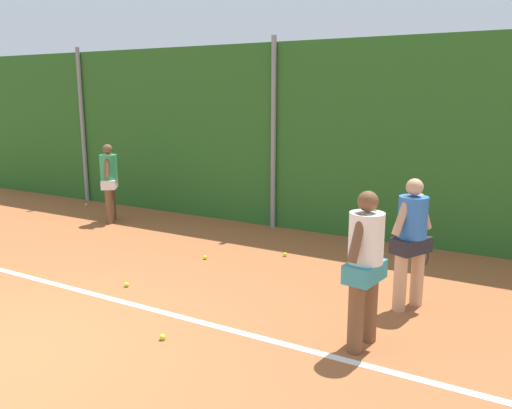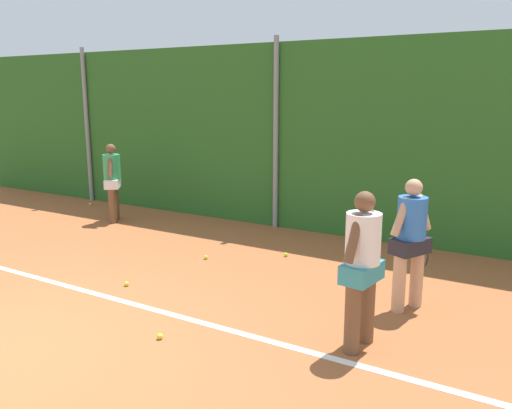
# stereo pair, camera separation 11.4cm
# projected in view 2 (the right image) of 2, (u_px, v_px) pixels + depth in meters

# --- Properties ---
(ground_plane) EXTENTS (27.71, 27.71, 0.00)m
(ground_plane) POSITION_uv_depth(u_px,v_px,m) (123.00, 295.00, 6.92)
(ground_plane) COLOR #A85B33
(hedge_fence_backdrop) EXTENTS (18.01, 0.25, 3.55)m
(hedge_fence_backdrop) POSITION_uv_depth(u_px,v_px,m) (280.00, 137.00, 10.20)
(hedge_fence_backdrop) COLOR #286023
(hedge_fence_backdrop) RESTS_ON ground_plane
(fence_post_left) EXTENTS (0.10, 0.10, 3.66)m
(fence_post_left) POSITION_uv_depth(u_px,v_px,m) (87.00, 126.00, 12.64)
(fence_post_left) COLOR gray
(fence_post_left) RESTS_ON ground_plane
(fence_post_center) EXTENTS (0.10, 0.10, 3.66)m
(fence_post_center) POSITION_uv_depth(u_px,v_px,m) (276.00, 135.00, 10.05)
(fence_post_center) COLOR gray
(fence_post_center) RESTS_ON ground_plane
(court_baseline_paint) EXTENTS (13.16, 0.10, 0.01)m
(court_baseline_paint) POSITION_uv_depth(u_px,v_px,m) (115.00, 299.00, 6.79)
(court_baseline_paint) COLOR white
(court_baseline_paint) RESTS_ON ground_plane
(player_foreground_near) EXTENTS (0.36, 0.78, 1.67)m
(player_foreground_near) POSITION_uv_depth(u_px,v_px,m) (362.00, 262.00, 5.33)
(player_foreground_near) COLOR brown
(player_foreground_near) RESTS_ON ground_plane
(player_midcourt) EXTENTS (0.46, 0.72, 1.63)m
(player_midcourt) POSITION_uv_depth(u_px,v_px,m) (411.00, 238.00, 6.32)
(player_midcourt) COLOR tan
(player_midcourt) RESTS_ON ground_plane
(player_backcourt_far) EXTENTS (0.50, 0.57, 1.61)m
(player_backcourt_far) POSITION_uv_depth(u_px,v_px,m) (112.00, 178.00, 10.73)
(player_backcourt_far) COLOR brown
(player_backcourt_far) RESTS_ON ground_plane
(tennis_ball_0) EXTENTS (0.07, 0.07, 0.07)m
(tennis_ball_0) POSITION_uv_depth(u_px,v_px,m) (90.00, 204.00, 12.40)
(tennis_ball_0) COLOR #CCDB33
(tennis_ball_0) RESTS_ON ground_plane
(tennis_ball_1) EXTENTS (0.07, 0.07, 0.07)m
(tennis_ball_1) POSITION_uv_depth(u_px,v_px,m) (127.00, 284.00, 7.24)
(tennis_ball_1) COLOR #CCDB33
(tennis_ball_1) RESTS_ON ground_plane
(tennis_ball_2) EXTENTS (0.07, 0.07, 0.07)m
(tennis_ball_2) POSITION_uv_depth(u_px,v_px,m) (160.00, 336.00, 5.68)
(tennis_ball_2) COLOR #CCDB33
(tennis_ball_2) RESTS_ON ground_plane
(tennis_ball_3) EXTENTS (0.07, 0.07, 0.07)m
(tennis_ball_3) POSITION_uv_depth(u_px,v_px,m) (286.00, 255.00, 8.55)
(tennis_ball_3) COLOR #CCDB33
(tennis_ball_3) RESTS_ON ground_plane
(tennis_ball_5) EXTENTS (0.07, 0.07, 0.07)m
(tennis_ball_5) POSITION_uv_depth(u_px,v_px,m) (206.00, 257.00, 8.41)
(tennis_ball_5) COLOR #CCDB33
(tennis_ball_5) RESTS_ON ground_plane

